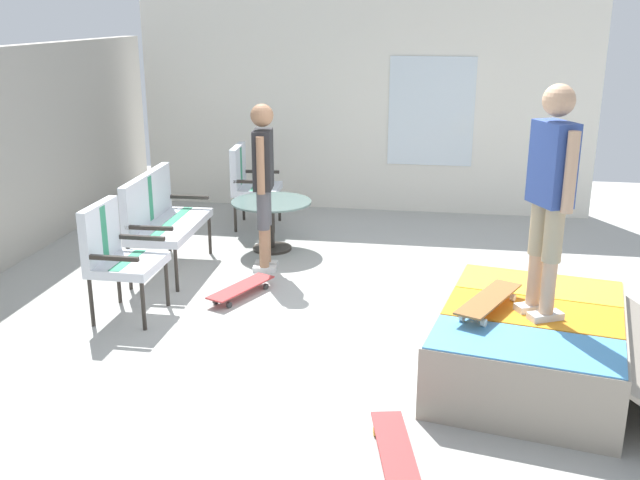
% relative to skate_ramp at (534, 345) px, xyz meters
% --- Properties ---
extents(ground_plane, '(12.00, 12.00, 0.10)m').
position_rel_skate_ramp_xyz_m(ground_plane, '(0.90, 1.29, -0.32)').
color(ground_plane, '#A8A8A3').
extents(house_facade, '(0.23, 6.00, 2.75)m').
position_rel_skate_ramp_xyz_m(house_facade, '(4.70, 1.78, 1.11)').
color(house_facade, white).
rests_on(house_facade, ground_plane).
extents(skate_ramp, '(2.07, 2.27, 0.53)m').
position_rel_skate_ramp_xyz_m(skate_ramp, '(0.00, 0.00, 0.00)').
color(skate_ramp, gray).
rests_on(skate_ramp, ground_plane).
extents(patio_bench, '(1.27, 0.59, 1.02)m').
position_rel_skate_ramp_xyz_m(patio_bench, '(1.81, 3.56, 0.35)').
color(patio_bench, '#2D2823').
rests_on(patio_bench, ground_plane).
extents(patio_chair_near_house, '(0.66, 0.60, 1.02)m').
position_rel_skate_ramp_xyz_m(patio_chair_near_house, '(3.55, 3.09, 0.35)').
color(patio_chair_near_house, '#2D2823').
rests_on(patio_chair_near_house, ground_plane).
extents(patio_chair_by_wall, '(0.62, 0.55, 1.02)m').
position_rel_skate_ramp_xyz_m(patio_chair_by_wall, '(0.61, 3.51, 0.35)').
color(patio_chair_by_wall, '#2D2823').
rests_on(patio_chair_by_wall, ground_plane).
extents(patio_table, '(0.90, 0.90, 0.57)m').
position_rel_skate_ramp_xyz_m(patio_table, '(2.66, 2.59, 0.14)').
color(patio_table, '#2D2823').
rests_on(patio_table, ground_plane).
extents(person_watching, '(0.48, 0.27, 1.73)m').
position_rel_skate_ramp_xyz_m(person_watching, '(2.02, 2.51, 0.75)').
color(person_watching, silver).
rests_on(person_watching, ground_plane).
extents(person_skater, '(0.44, 0.34, 1.62)m').
position_rel_skate_ramp_xyz_m(person_skater, '(-0.06, 0.00, 1.20)').
color(person_skater, silver).
rests_on(person_skater, skate_ramp).
extents(skateboard_by_bench, '(0.81, 0.50, 0.10)m').
position_rel_skate_ramp_xyz_m(skateboard_by_bench, '(1.21, 2.55, -0.18)').
color(skateboard_by_bench, '#B23838').
rests_on(skateboard_by_bench, ground_plane).
extents(skateboard_spare, '(0.82, 0.37, 0.10)m').
position_rel_skate_ramp_xyz_m(skateboard_spare, '(-1.22, 0.93, -0.18)').
color(skateboard_spare, '#B23838').
rests_on(skateboard_spare, ground_plane).
extents(skateboard_on_ramp, '(0.81, 0.52, 0.10)m').
position_rel_skate_ramp_xyz_m(skateboard_on_ramp, '(-0.04, 0.35, 0.35)').
color(skateboard_on_ramp, brown).
rests_on(skateboard_on_ramp, skate_ramp).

